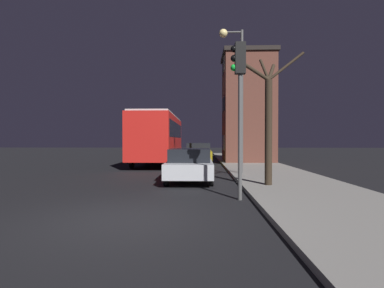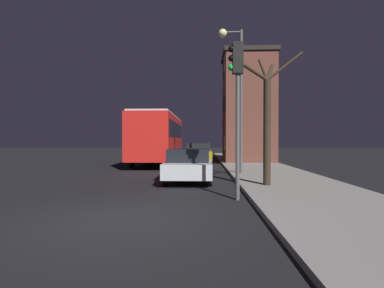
{
  "view_description": "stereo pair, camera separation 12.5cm",
  "coord_description": "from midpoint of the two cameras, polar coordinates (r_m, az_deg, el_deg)",
  "views": [
    {
      "loc": [
        1.71,
        -6.55,
        1.75
      ],
      "look_at": [
        1.12,
        13.13,
        1.47
      ],
      "focal_mm": 28.0,
      "sensor_mm": 36.0,
      "label": 1
    },
    {
      "loc": [
        1.84,
        -6.54,
        1.75
      ],
      "look_at": [
        1.12,
        13.13,
        1.47
      ],
      "focal_mm": 28.0,
      "sensor_mm": 36.0,
      "label": 2
    }
  ],
  "objects": [
    {
      "name": "streetlamp",
      "position": [
        15.03,
        8.04,
        12.5
      ],
      "size": [
        1.17,
        0.41,
        7.0
      ],
      "color": "#4C4C4C",
      "rests_on": "sidewalk"
    },
    {
      "name": "bare_tree",
      "position": [
        11.16,
        14.0,
        5.09
      ],
      "size": [
        2.48,
        1.5,
        4.8
      ],
      "color": "#2D2319",
      "rests_on": "sidewalk"
    },
    {
      "name": "bus",
      "position": [
        21.97,
        -6.49,
        1.68
      ],
      "size": [
        2.59,
        10.54,
        3.5
      ],
      "color": "red",
      "rests_on": "ground"
    },
    {
      "name": "car_near_lane",
      "position": [
        12.62,
        -0.69,
        -3.89
      ],
      "size": [
        1.87,
        4.07,
        1.38
      ],
      "color": "#B7BABF",
      "rests_on": "ground"
    },
    {
      "name": "brick_building",
      "position": [
        23.24,
        10.42,
        6.92
      ],
      "size": [
        3.88,
        3.94,
        8.15
      ],
      "color": "brown",
      "rests_on": "sidewalk"
    },
    {
      "name": "sidewalk",
      "position": [
        7.57,
        29.16,
        -12.15
      ],
      "size": [
        4.0,
        60.0,
        0.14
      ],
      "color": "slate",
      "rests_on": "ground"
    },
    {
      "name": "ground_plane",
      "position": [
        7.0,
        -13.42,
        -13.7
      ],
      "size": [
        120.0,
        120.0,
        0.0
      ],
      "primitive_type": "plane",
      "color": "black"
    },
    {
      "name": "car_mid_lane",
      "position": [
        21.15,
        1.08,
        -1.76
      ],
      "size": [
        1.8,
        4.43,
        1.53
      ],
      "color": "olive",
      "rests_on": "ground"
    },
    {
      "name": "traffic_light",
      "position": [
        8.9,
        8.55,
        10.56
      ],
      "size": [
        0.43,
        0.24,
        4.56
      ],
      "color": "#4C4C4C",
      "rests_on": "ground"
    }
  ]
}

